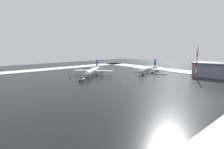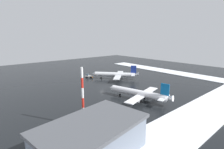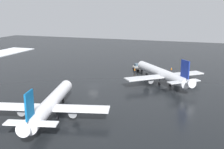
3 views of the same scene
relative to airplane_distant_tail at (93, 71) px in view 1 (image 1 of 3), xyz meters
name	(u,v)px [view 1 (image 1 of 3)]	position (x,y,z in m)	size (l,w,h in m)	color
ground_plane	(124,77)	(-18.99, -9.74, -3.06)	(240.00, 240.00, 0.00)	black
snow_bank_far	(169,70)	(-18.99, -59.74, -2.90)	(152.00, 16.00, 0.32)	white
snow_bank_right	(71,67)	(48.01, -9.74, -2.90)	(14.00, 116.00, 0.32)	white
airplane_distant_tail	(93,71)	(0.00, 0.00, 0.00)	(23.63, 25.57, 9.25)	silver
airplane_parked_portside	(149,69)	(-17.98, -35.14, -0.01)	(25.70, 30.62, 9.21)	white
pushback_tug	(82,78)	(-11.56, 15.15, -1.77)	(4.59, 4.97, 2.50)	silver
ground_crew_beside_wing	(70,76)	(0.80, 16.00, -2.09)	(0.36, 0.36, 1.71)	black
ground_crew_by_nose_gear	(89,78)	(-11.42, 10.61, -2.09)	(0.36, 0.36, 1.71)	black
antenna_mast	(197,62)	(-48.94, -39.19, 6.37)	(0.70, 0.70, 18.86)	red
cargo_hangar	(216,70)	(-55.01, -52.91, 1.38)	(26.84, 18.32, 8.80)	slate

